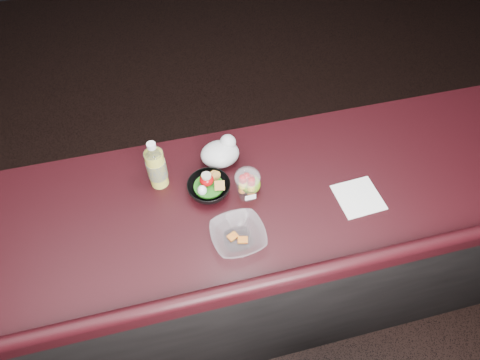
% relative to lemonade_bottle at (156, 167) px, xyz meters
% --- Properties ---
extents(room_shell, '(8.00, 8.00, 8.00)m').
position_rel_lemonade_bottle_xyz_m(room_shell, '(0.20, -0.45, 0.72)').
color(room_shell, black).
rests_on(room_shell, ground).
extents(counter, '(4.06, 0.71, 1.02)m').
position_rel_lemonade_bottle_xyz_m(counter, '(0.20, -0.15, -0.60)').
color(counter, black).
rests_on(counter, ground).
extents(lemonade_bottle, '(0.07, 0.07, 0.22)m').
position_rel_lemonade_bottle_xyz_m(lemonade_bottle, '(0.00, 0.00, 0.00)').
color(lemonade_bottle, yellow).
rests_on(lemonade_bottle, counter).
extents(fruit_cup, '(0.09, 0.09, 0.13)m').
position_rel_lemonade_bottle_xyz_m(fruit_cup, '(0.31, -0.14, -0.02)').
color(fruit_cup, white).
rests_on(fruit_cup, counter).
extents(green_apple, '(0.08, 0.08, 0.08)m').
position_rel_lemonade_bottle_xyz_m(green_apple, '(0.33, -0.12, -0.06)').
color(green_apple, '#467C0E').
rests_on(green_apple, counter).
extents(plastic_bag, '(0.15, 0.12, 0.11)m').
position_rel_lemonade_bottle_xyz_m(plastic_bag, '(0.25, 0.05, -0.04)').
color(plastic_bag, silver).
rests_on(plastic_bag, counter).
extents(snack_bowl, '(0.21, 0.21, 0.09)m').
position_rel_lemonade_bottle_xyz_m(snack_bowl, '(0.17, -0.09, -0.06)').
color(snack_bowl, black).
rests_on(snack_bowl, counter).
extents(takeout_bowl, '(0.20, 0.20, 0.05)m').
position_rel_lemonade_bottle_xyz_m(takeout_bowl, '(0.23, -0.31, -0.07)').
color(takeout_bowl, silver).
rests_on(takeout_bowl, counter).
extents(paper_napkin, '(0.17, 0.17, 0.00)m').
position_rel_lemonade_bottle_xyz_m(paper_napkin, '(0.71, -0.25, -0.09)').
color(paper_napkin, white).
rests_on(paper_napkin, counter).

